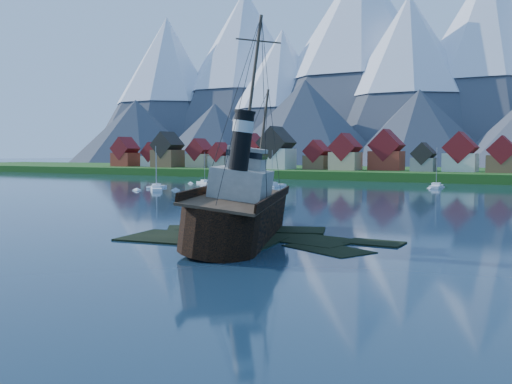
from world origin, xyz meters
The scene contains 11 objects.
ground centered at (0.00, 0.00, 0.00)m, with size 1400.00×1400.00×0.00m, color #162B3E.
shoal centered at (1.78, 2.15, -0.35)m, with size 31.71×21.24×1.14m.
shore_bank centered at (0.00, 170.00, 0.00)m, with size 600.00×80.00×3.20m, color #194C15.
seawall centered at (0.00, 132.00, 0.00)m, with size 600.00×2.50×2.00m, color #3F3D38.
town centered at (-33.12, 152.18, 8.99)m, with size 250.96×16.69×17.30m.
tugboat_wreck centered at (0.31, 2.19, 3.25)m, with size 7.61×32.78×25.98m.
sailboat_a centered at (-60.37, 59.78, 0.26)m, with size 8.43×8.87×11.96m.
sailboat_b centered at (-67.16, 68.24, 0.24)m, with size 1.96×6.98×10.04m.
sailboat_c centered at (-66.96, 91.19, 0.23)m, with size 7.97×5.76×10.36m.
sailboat_e centered at (-0.03, 106.29, 0.25)m, with size 3.22×10.18×11.63m.
sailboat_f centered at (-41.71, 88.28, 0.24)m, with size 4.92×9.36×10.90m.
Camera 1 is at (33.96, -54.71, 9.93)m, focal length 40.00 mm.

